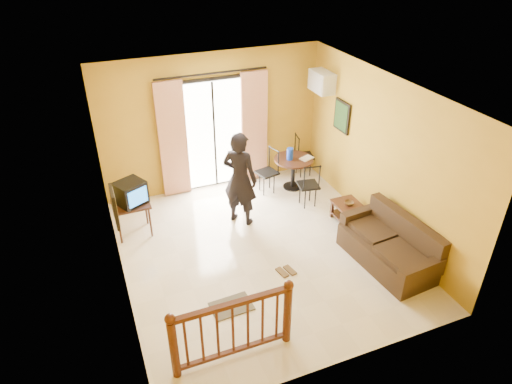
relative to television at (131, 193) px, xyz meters
name	(u,v)px	position (x,y,z in m)	size (l,w,h in m)	color
ground	(260,251)	(1.87, -1.33, -0.84)	(5.00, 5.00, 0.00)	beige
room_shell	(261,162)	(1.87, -1.33, 0.86)	(5.00, 5.00, 5.00)	white
balcony_door	(214,134)	(1.87, 1.11, 0.34)	(2.25, 0.14, 2.46)	black
tv_table	(131,207)	(-0.03, 0.00, -0.29)	(0.64, 0.53, 0.64)	black
television	(131,193)	(0.00, 0.00, 0.00)	(0.60, 0.57, 0.41)	black
picture_left	(115,207)	(-0.35, -1.53, 0.71)	(0.05, 0.42, 0.52)	black
dining_table	(293,165)	(3.33, 0.43, -0.31)	(0.81, 0.81, 0.67)	black
water_jug	(290,154)	(3.24, 0.43, -0.04)	(0.13, 0.13, 0.25)	#1538C5
serving_tray	(307,158)	(3.57, 0.33, -0.16)	(0.28, 0.18, 0.02)	beige
dining_chairs	(292,190)	(3.28, 0.33, -0.84)	(1.53, 1.63, 0.95)	black
air_conditioner	(322,82)	(3.96, 0.62, 1.31)	(0.31, 0.60, 0.40)	silver
botanical_print	(342,116)	(4.08, -0.03, 0.81)	(0.05, 0.50, 0.60)	black
coffee_table	(352,214)	(3.72, -1.24, -0.59)	(0.47, 0.85, 0.38)	black
bowl	(349,203)	(3.72, -1.11, -0.43)	(0.17, 0.17, 0.05)	#513A1C
sofa	(390,247)	(3.72, -2.38, -0.53)	(0.95, 1.82, 0.84)	#312113
standing_person	(240,179)	(1.88, -0.33, 0.05)	(0.65, 0.43, 1.79)	black
stair_balustrade	(233,325)	(0.72, -3.23, -0.28)	(1.63, 0.13, 1.04)	#471E0F
doormat	(231,306)	(0.98, -2.38, -0.83)	(0.60, 0.40, 0.02)	#514D41
sandals	(286,271)	(2.05, -1.98, -0.83)	(0.29, 0.27, 0.03)	#513A1C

